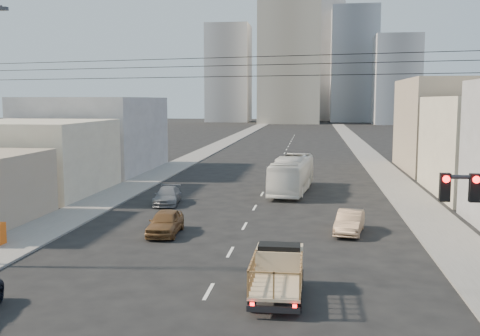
% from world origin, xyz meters
% --- Properties ---
extents(ground, '(420.00, 420.00, 0.00)m').
position_xyz_m(ground, '(0.00, 0.00, 0.00)').
color(ground, black).
rests_on(ground, ground).
extents(sidewalk_left, '(3.50, 180.00, 0.12)m').
position_xyz_m(sidewalk_left, '(-11.75, 70.00, 0.06)').
color(sidewalk_left, slate).
rests_on(sidewalk_left, ground).
extents(sidewalk_right, '(3.50, 180.00, 0.12)m').
position_xyz_m(sidewalk_right, '(11.75, 70.00, 0.06)').
color(sidewalk_right, slate).
rests_on(sidewalk_right, ground).
extents(lane_dashes, '(0.15, 104.00, 0.01)m').
position_xyz_m(lane_dashes, '(0.00, 53.00, 0.01)').
color(lane_dashes, silver).
rests_on(lane_dashes, ground).
extents(flatbed_pickup, '(1.95, 4.41, 1.90)m').
position_xyz_m(flatbed_pickup, '(2.82, 1.78, 1.09)').
color(flatbed_pickup, tan).
rests_on(flatbed_pickup, ground).
extents(city_bus, '(3.55, 10.96, 3.00)m').
position_xyz_m(city_bus, '(2.39, 27.41, 1.50)').
color(city_bus, silver).
rests_on(city_bus, ground).
extents(sedan_brown, '(1.82, 4.18, 1.40)m').
position_xyz_m(sedan_brown, '(-4.29, 11.32, 0.70)').
color(sedan_brown, brown).
rests_on(sedan_brown, ground).
extents(sedan_tan, '(2.06, 4.19, 1.32)m').
position_xyz_m(sedan_tan, '(6.30, 12.96, 0.66)').
color(sedan_tan, tan).
rests_on(sedan_tan, ground).
extents(sedan_grey, '(2.25, 4.50, 1.26)m').
position_xyz_m(sedan_grey, '(-6.61, 20.56, 0.63)').
color(sedan_grey, slate).
rests_on(sedan_grey, ground).
extents(overhead_wires, '(23.01, 5.02, 0.72)m').
position_xyz_m(overhead_wires, '(0.00, 1.50, 8.97)').
color(overhead_wires, black).
rests_on(overhead_wires, ground).
extents(bldg_right_far, '(12.00, 16.00, 10.00)m').
position_xyz_m(bldg_right_far, '(20.00, 44.00, 5.00)').
color(bldg_right_far, gray).
rests_on(bldg_right_far, ground).
extents(bldg_left_mid, '(11.00, 12.00, 6.00)m').
position_xyz_m(bldg_left_mid, '(-19.00, 24.00, 3.00)').
color(bldg_left_mid, '#BAAE96').
rests_on(bldg_left_mid, ground).
extents(bldg_left_far, '(12.00, 16.00, 8.00)m').
position_xyz_m(bldg_left_far, '(-19.50, 39.00, 4.00)').
color(bldg_left_far, gray).
rests_on(bldg_left_far, ground).
extents(high_rise_tower, '(20.00, 20.00, 60.00)m').
position_xyz_m(high_rise_tower, '(-4.00, 170.00, 30.00)').
color(high_rise_tower, tan).
rests_on(high_rise_tower, ground).
extents(midrise_ne, '(16.00, 16.00, 40.00)m').
position_xyz_m(midrise_ne, '(18.00, 185.00, 20.00)').
color(midrise_ne, gray).
rests_on(midrise_ne, ground).
extents(midrise_nw, '(15.00, 15.00, 34.00)m').
position_xyz_m(midrise_nw, '(-26.00, 180.00, 17.00)').
color(midrise_nw, gray).
rests_on(midrise_nw, ground).
extents(midrise_back, '(18.00, 18.00, 44.00)m').
position_xyz_m(midrise_back, '(6.00, 200.00, 22.00)').
color(midrise_back, gray).
rests_on(midrise_back, ground).
extents(midrise_east, '(14.00, 14.00, 28.00)m').
position_xyz_m(midrise_east, '(30.00, 165.00, 14.00)').
color(midrise_east, gray).
rests_on(midrise_east, ground).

